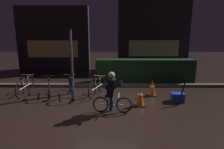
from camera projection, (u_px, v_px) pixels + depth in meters
name	position (u px, v px, depth m)	size (l,w,h in m)	color
ground_plane	(106.00, 104.00, 6.18)	(40.00, 40.00, 0.00)	black
sidewalk_curb	(108.00, 85.00, 8.32)	(12.00, 0.24, 0.12)	#56544F
hedge_row	(145.00, 71.00, 9.09)	(4.80, 0.70, 1.13)	black
storefront_left	(53.00, 39.00, 12.13)	(4.72, 0.54, 4.12)	#262328
storefront_right	(153.00, 35.00, 12.72)	(4.91, 0.54, 4.65)	#262328
street_post	(72.00, 62.00, 7.10)	(0.10, 0.10, 2.50)	#2D2D33
parked_bike_leftmost	(25.00, 86.00, 7.16)	(0.46, 1.61, 0.74)	black
parked_bike_left_mid	(49.00, 87.00, 7.12)	(0.58, 1.46, 0.71)	black
parked_bike_center_left	(71.00, 87.00, 7.02)	(0.59, 1.63, 0.78)	black
parked_bike_center_right	(97.00, 87.00, 7.09)	(0.56, 1.51, 0.72)	black
traffic_cone_near	(140.00, 96.00, 6.01)	(0.36, 0.36, 0.65)	black
traffic_cone_far	(152.00, 88.00, 7.02)	(0.36, 0.36, 0.63)	black
blue_crate	(177.00, 97.00, 6.43)	(0.44, 0.32, 0.30)	#193DB7
cyclist	(111.00, 92.00, 5.44)	(1.19, 0.54, 1.25)	black
closed_umbrella	(182.00, 93.00, 6.13)	(0.05, 0.05, 0.85)	black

